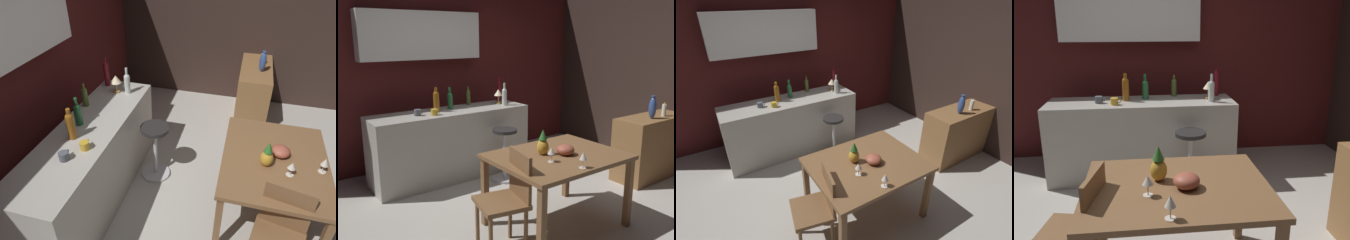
% 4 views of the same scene
% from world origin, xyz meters
% --- Properties ---
extents(ground_plane, '(9.00, 9.00, 0.00)m').
position_xyz_m(ground_plane, '(0.00, 0.00, 0.00)').
color(ground_plane, '#B7B2A8').
extents(wall_kitchen_back, '(5.20, 0.33, 2.60)m').
position_xyz_m(wall_kitchen_back, '(-0.06, 2.08, 1.41)').
color(wall_kitchen_back, '#4C1919').
rests_on(wall_kitchen_back, ground_plane).
extents(wall_side_right, '(0.10, 4.40, 2.60)m').
position_xyz_m(wall_side_right, '(2.55, 0.30, 1.30)').
color(wall_side_right, '#33231E').
rests_on(wall_side_right, ground_plane).
extents(dining_table, '(1.22, 0.94, 0.74)m').
position_xyz_m(dining_table, '(0.03, -0.43, 0.65)').
color(dining_table, brown).
rests_on(dining_table, ground_plane).
extents(kitchen_counter, '(2.10, 0.60, 0.90)m').
position_xyz_m(kitchen_counter, '(-0.19, 1.34, 0.45)').
color(kitchen_counter, '#B2ADA3').
rests_on(kitchen_counter, ground_plane).
extents(sideboard_cabinet, '(1.10, 0.44, 0.82)m').
position_xyz_m(sideboard_cabinet, '(1.96, -0.20, 0.41)').
color(sideboard_cabinet, olive).
rests_on(sideboard_cabinet, ground_plane).
extents(chair_near_window, '(0.47, 0.47, 0.89)m').
position_xyz_m(chair_near_window, '(-0.61, -0.49, 0.50)').
color(chair_near_window, brown).
rests_on(chair_near_window, ground_plane).
extents(bar_stool, '(0.34, 0.34, 0.69)m').
position_xyz_m(bar_stool, '(0.30, 0.82, 0.37)').
color(bar_stool, '#262323').
rests_on(bar_stool, ground_plane).
extents(wine_glass_left, '(0.07, 0.07, 0.13)m').
position_xyz_m(wine_glass_left, '(-0.17, -0.55, 0.84)').
color(wine_glass_left, silver).
rests_on(wine_glass_left, dining_table).
extents(wine_glass_right, '(0.06, 0.06, 0.14)m').
position_xyz_m(wine_glass_right, '(-0.05, -0.82, 0.84)').
color(wine_glass_right, silver).
rests_on(wine_glass_right, dining_table).
extents(pineapple_centerpiece, '(0.11, 0.11, 0.25)m').
position_xyz_m(pineapple_centerpiece, '(-0.09, -0.34, 0.85)').
color(pineapple_centerpiece, gold).
rests_on(pineapple_centerpiece, dining_table).
extents(fruit_bowl, '(0.17, 0.17, 0.10)m').
position_xyz_m(fruit_bowl, '(0.09, -0.47, 0.79)').
color(fruit_bowl, '#9E4C38').
rests_on(fruit_bowl, dining_table).
extents(wine_bottle_green, '(0.07, 0.07, 0.29)m').
position_xyz_m(wine_bottle_green, '(-0.15, 1.45, 1.02)').
color(wine_bottle_green, '#1E592D').
rests_on(wine_bottle_green, kitchen_counter).
extents(wine_bottle_amber, '(0.08, 0.08, 0.31)m').
position_xyz_m(wine_bottle_amber, '(-0.37, 1.39, 1.05)').
color(wine_bottle_amber, '#8C5114').
rests_on(wine_bottle_amber, kitchen_counter).
extents(wine_bottle_ruby, '(0.07, 0.07, 0.36)m').
position_xyz_m(wine_bottle_ruby, '(0.71, 1.54, 1.07)').
color(wine_bottle_ruby, maroon).
rests_on(wine_bottle_ruby, kitchen_counter).
extents(wine_bottle_olive, '(0.06, 0.06, 0.26)m').
position_xyz_m(wine_bottle_olive, '(0.20, 1.56, 1.02)').
color(wine_bottle_olive, '#475623').
rests_on(wine_bottle_olive, kitchen_counter).
extents(wine_bottle_clear, '(0.07, 0.07, 0.31)m').
position_xyz_m(wine_bottle_clear, '(0.59, 1.23, 1.03)').
color(wine_bottle_clear, silver).
rests_on(wine_bottle_clear, kitchen_counter).
extents(cup_mustard, '(0.12, 0.08, 0.08)m').
position_xyz_m(cup_mustard, '(-0.48, 1.20, 0.94)').
color(cup_mustard, gold).
rests_on(cup_mustard, kitchen_counter).
extents(cup_slate, '(0.12, 0.08, 0.08)m').
position_xyz_m(cup_slate, '(-0.66, 1.30, 0.94)').
color(cup_slate, '#515660').
rests_on(cup_slate, kitchen_counter).
extents(counter_lamp, '(0.12, 0.12, 0.21)m').
position_xyz_m(counter_lamp, '(0.58, 1.37, 1.05)').
color(counter_lamp, '#A58447').
rests_on(counter_lamp, kitchen_counter).
extents(pillar_candle_tall, '(0.06, 0.06, 0.19)m').
position_xyz_m(pillar_candle_tall, '(2.08, -0.27, 0.90)').
color(pillar_candle_tall, white).
rests_on(pillar_candle_tall, sideboard_cabinet).
extents(vase_ceramic_blue, '(0.09, 0.09, 0.30)m').
position_xyz_m(vase_ceramic_blue, '(1.82, -0.26, 0.96)').
color(vase_ceramic_blue, '#334C8C').
rests_on(vase_ceramic_blue, sideboard_cabinet).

